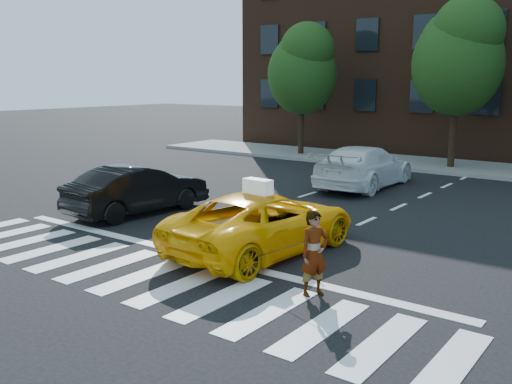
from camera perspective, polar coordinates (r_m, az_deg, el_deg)
ground at (r=11.47m, az=-11.25°, el=-8.21°), size 120.00×120.00×0.00m
crosswalk at (r=11.46m, az=-11.25°, el=-8.18°), size 13.00×2.40×0.01m
stop_line at (r=12.53m, az=-5.82°, el=-6.33°), size 12.00×0.30×0.01m
sidewalk_far at (r=26.27m, az=18.16°, el=2.51°), size 30.00×4.00×0.15m
building at (r=33.29m, az=23.03°, el=14.13°), size 26.00×10.00×12.00m
tree_left at (r=28.52m, az=4.68°, el=12.46°), size 3.39×3.38×6.50m
tree_mid at (r=25.39m, az=19.62°, el=12.97°), size 3.69×3.69×7.10m
taxi at (r=12.60m, az=0.72°, el=-3.03°), size 2.61×5.00×1.35m
black_sedan at (r=16.57m, az=-11.74°, el=0.25°), size 1.83×4.33×1.39m
white_suv at (r=20.60m, az=10.76°, el=2.51°), size 2.25×5.17×1.48m
woman at (r=10.09m, az=5.86°, el=-6.14°), size 0.56×0.66×1.54m
dog at (r=11.12m, az=-1.45°, el=-7.49°), size 0.61×0.30×0.35m
taxi_sign at (r=12.26m, az=0.18°, el=0.56°), size 0.67×0.33×0.32m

